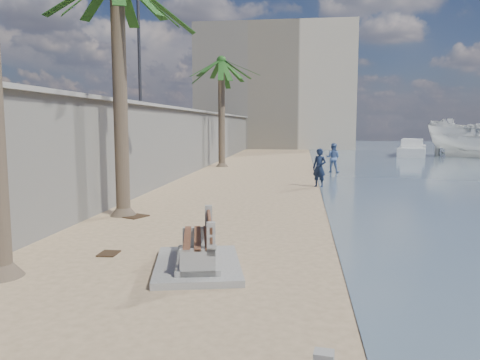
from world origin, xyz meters
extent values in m
plane|color=tan|center=(0.00, 0.00, 0.00)|extent=(140.00, 140.00, 0.00)
cube|color=gray|center=(-5.20, 20.00, 1.75)|extent=(0.45, 70.00, 3.50)
cube|color=gray|center=(-5.20, 20.00, 3.55)|extent=(0.80, 70.00, 0.12)
cube|color=#B7AA93|center=(-2.00, 52.00, 7.00)|extent=(18.00, 12.00, 14.00)
cube|color=gray|center=(-0.74, 2.64, 0.06)|extent=(2.07, 2.63, 0.13)
cylinder|color=brown|center=(-4.13, 7.50, 3.50)|extent=(0.42, 0.42, 6.99)
cylinder|color=brown|center=(-3.97, 24.25, 3.41)|extent=(0.44, 0.44, 6.81)
cylinder|color=#2D2D33|center=(-5.10, 12.00, 6.11)|extent=(0.12, 0.12, 5.00)
imported|color=#141E37|center=(1.99, 14.86, 0.98)|extent=(0.85, 0.77, 1.96)
imported|color=#4B669B|center=(3.00, 21.46, 0.93)|extent=(1.06, 0.93, 1.86)
cube|color=#382616|center=(-3.70, 7.33, 0.01)|extent=(0.76, 0.83, 0.03)
cube|color=#382616|center=(-2.84, 3.36, 0.01)|extent=(0.39, 0.48, 0.03)
camera|label=1|loc=(1.20, -5.88, 2.74)|focal=35.00mm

